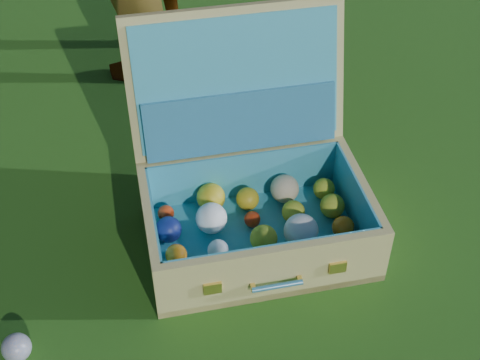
% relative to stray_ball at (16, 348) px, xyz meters
% --- Properties ---
extents(ground, '(60.00, 60.00, 0.00)m').
position_rel_stray_ball_xyz_m(ground, '(0.73, 0.04, -0.04)').
color(ground, '#215114').
rests_on(ground, ground).
extents(stray_ball, '(0.07, 0.07, 0.07)m').
position_rel_stray_ball_xyz_m(stray_ball, '(0.00, 0.00, 0.00)').
color(stray_ball, '#4671B7').
rests_on(stray_ball, ground).
extents(suitcase, '(0.77, 0.74, 0.57)m').
position_rel_stray_ball_xyz_m(suitcase, '(0.72, 0.04, 0.12)').
color(suitcase, '#CFBE6F').
rests_on(suitcase, ground).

